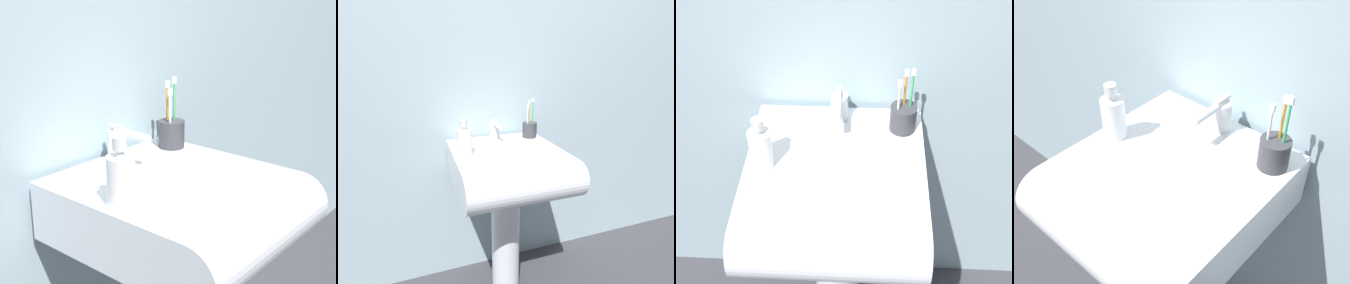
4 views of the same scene
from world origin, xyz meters
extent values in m
cube|color=#9EB7C1|center=(0.00, 0.29, 1.20)|extent=(5.00, 0.05, 2.40)
cylinder|color=white|center=(0.00, 0.00, 0.35)|extent=(0.15, 0.15, 0.70)
cube|color=white|center=(0.00, 0.00, 0.78)|extent=(0.50, 0.49, 0.16)
cylinder|color=white|center=(0.00, -0.24, 0.78)|extent=(0.50, 0.16, 0.16)
cylinder|color=silver|center=(0.00, 0.19, 0.91)|extent=(0.05, 0.05, 0.09)
cylinder|color=silver|center=(0.00, 0.13, 0.95)|extent=(0.02, 0.12, 0.02)
cube|color=silver|center=(0.00, 0.19, 0.96)|extent=(0.01, 0.06, 0.01)
cylinder|color=#38383D|center=(0.19, 0.15, 0.90)|extent=(0.08, 0.08, 0.08)
cylinder|color=white|center=(0.17, 0.14, 0.95)|extent=(0.01, 0.01, 0.15)
cube|color=white|center=(0.17, 0.14, 1.03)|extent=(0.01, 0.01, 0.02)
cylinder|color=#3FB266|center=(0.21, 0.15, 0.96)|extent=(0.01, 0.01, 0.18)
cube|color=white|center=(0.21, 0.15, 1.06)|extent=(0.01, 0.01, 0.02)
cylinder|color=orange|center=(0.19, 0.17, 0.96)|extent=(0.01, 0.01, 0.17)
cube|color=white|center=(0.19, 0.17, 1.05)|extent=(0.01, 0.01, 0.02)
cylinder|color=white|center=(-0.20, -0.03, 0.92)|extent=(0.06, 0.06, 0.12)
cylinder|color=silver|center=(-0.20, -0.03, 0.99)|extent=(0.02, 0.02, 0.01)
cylinder|color=silver|center=(-0.20, -0.03, 1.01)|extent=(0.03, 0.03, 0.03)
camera|label=1|loc=(-0.94, -0.78, 1.35)|focal=55.00mm
camera|label=2|loc=(-0.38, -1.12, 1.26)|focal=28.00mm
camera|label=3|loc=(0.08, -1.04, 1.85)|focal=55.00mm
camera|label=4|loc=(0.55, -0.60, 1.57)|focal=45.00mm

